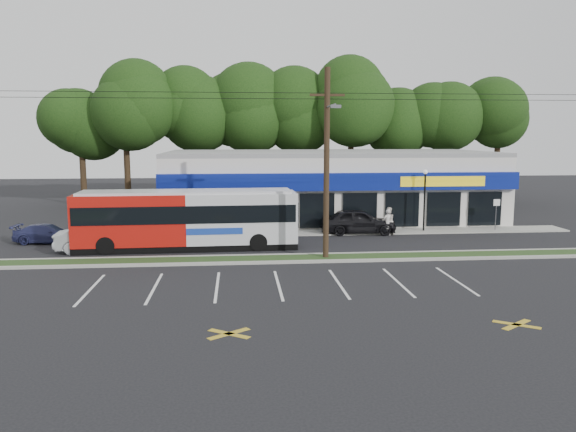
{
  "coord_description": "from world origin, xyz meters",
  "views": [
    {
      "loc": [
        -1.66,
        -28.04,
        6.57
      ],
      "look_at": [
        1.34,
        5.0,
        1.77
      ],
      "focal_mm": 35.0,
      "sensor_mm": 36.0,
      "label": 1
    }
  ],
  "objects_px": {
    "lamp_post": "(425,193)",
    "car_blue": "(48,234)",
    "car_silver": "(100,238)",
    "utility_pole": "(324,157)",
    "car_dark": "(358,221)",
    "sign_post": "(496,209)",
    "metrobus": "(187,218)",
    "pedestrian_a": "(387,222)",
    "pedestrian_b": "(388,221)"
  },
  "relations": [
    {
      "from": "car_silver",
      "to": "pedestrian_a",
      "type": "distance_m",
      "value": 17.96
    },
    {
      "from": "lamp_post",
      "to": "car_dark",
      "type": "xyz_separation_m",
      "value": [
        -4.6,
        -0.3,
        -1.82
      ]
    },
    {
      "from": "utility_pole",
      "to": "lamp_post",
      "type": "relative_size",
      "value": 11.76
    },
    {
      "from": "lamp_post",
      "to": "car_silver",
      "type": "xyz_separation_m",
      "value": [
        -20.46,
        -4.73,
        -1.88
      ]
    },
    {
      "from": "utility_pole",
      "to": "pedestrian_b",
      "type": "xyz_separation_m",
      "value": [
        5.45,
        6.99,
        -4.49
      ]
    },
    {
      "from": "metrobus",
      "to": "pedestrian_b",
      "type": "xyz_separation_m",
      "value": [
        12.85,
        3.42,
        -0.88
      ]
    },
    {
      "from": "car_silver",
      "to": "pedestrian_a",
      "type": "height_order",
      "value": "pedestrian_a"
    },
    {
      "from": "utility_pole",
      "to": "sign_post",
      "type": "bearing_deg",
      "value": 30.15
    },
    {
      "from": "car_blue",
      "to": "pedestrian_b",
      "type": "distance_m",
      "value": 21.59
    },
    {
      "from": "sign_post",
      "to": "pedestrian_a",
      "type": "height_order",
      "value": "sign_post"
    },
    {
      "from": "metrobus",
      "to": "lamp_post",
      "type": "bearing_deg",
      "value": 13.69
    },
    {
      "from": "sign_post",
      "to": "car_dark",
      "type": "xyz_separation_m",
      "value": [
        -9.6,
        -0.07,
        -0.7
      ]
    },
    {
      "from": "car_dark",
      "to": "lamp_post",
      "type": "bearing_deg",
      "value": -82.74
    },
    {
      "from": "utility_pole",
      "to": "pedestrian_b",
      "type": "height_order",
      "value": "utility_pole"
    },
    {
      "from": "utility_pole",
      "to": "car_blue",
      "type": "bearing_deg",
      "value": 159.35
    },
    {
      "from": "pedestrian_a",
      "to": "metrobus",
      "type": "bearing_deg",
      "value": -12.08
    },
    {
      "from": "pedestrian_a",
      "to": "pedestrian_b",
      "type": "height_order",
      "value": "pedestrian_b"
    },
    {
      "from": "sign_post",
      "to": "pedestrian_a",
      "type": "distance_m",
      "value": 7.94
    },
    {
      "from": "lamp_post",
      "to": "car_blue",
      "type": "bearing_deg",
      "value": -175.76
    },
    {
      "from": "lamp_post",
      "to": "car_blue",
      "type": "xyz_separation_m",
      "value": [
        -24.29,
        -1.8,
        -2.09
      ]
    },
    {
      "from": "sign_post",
      "to": "car_blue",
      "type": "relative_size",
      "value": 0.56
    },
    {
      "from": "sign_post",
      "to": "utility_pole",
      "type": "bearing_deg",
      "value": -149.85
    },
    {
      "from": "utility_pole",
      "to": "car_silver",
      "type": "height_order",
      "value": "utility_pole"
    },
    {
      "from": "metrobus",
      "to": "car_blue",
      "type": "distance_m",
      "value": 9.15
    },
    {
      "from": "utility_pole",
      "to": "lamp_post",
      "type": "distance_m",
      "value": 11.67
    },
    {
      "from": "utility_pole",
      "to": "car_blue",
      "type": "relative_size",
      "value": 12.48
    },
    {
      "from": "pedestrian_b",
      "to": "pedestrian_a",
      "type": "bearing_deg",
      "value": 56.78
    },
    {
      "from": "car_blue",
      "to": "pedestrian_b",
      "type": "height_order",
      "value": "pedestrian_b"
    },
    {
      "from": "utility_pole",
      "to": "lamp_post",
      "type": "xyz_separation_m",
      "value": [
        8.17,
        7.87,
        -2.74
      ]
    },
    {
      "from": "utility_pole",
      "to": "pedestrian_b",
      "type": "relative_size",
      "value": 27.04
    },
    {
      "from": "metrobus",
      "to": "car_silver",
      "type": "bearing_deg",
      "value": -176.77
    },
    {
      "from": "car_dark",
      "to": "car_blue",
      "type": "distance_m",
      "value": 19.75
    },
    {
      "from": "lamp_post",
      "to": "sign_post",
      "type": "relative_size",
      "value": 1.91
    },
    {
      "from": "car_silver",
      "to": "pedestrian_b",
      "type": "relative_size",
      "value": 2.6
    },
    {
      "from": "pedestrian_a",
      "to": "lamp_post",
      "type": "bearing_deg",
      "value": 176.61
    },
    {
      "from": "utility_pole",
      "to": "car_dark",
      "type": "relative_size",
      "value": 9.98
    },
    {
      "from": "utility_pole",
      "to": "car_silver",
      "type": "bearing_deg",
      "value": 165.64
    },
    {
      "from": "car_dark",
      "to": "car_silver",
      "type": "xyz_separation_m",
      "value": [
        -15.86,
        -4.43,
        -0.06
      ]
    },
    {
      "from": "car_silver",
      "to": "car_dark",
      "type": "bearing_deg",
      "value": -78.65
    },
    {
      "from": "pedestrian_b",
      "to": "utility_pole",
      "type": "bearing_deg",
      "value": 42.69
    },
    {
      "from": "car_dark",
      "to": "car_blue",
      "type": "height_order",
      "value": "car_dark"
    },
    {
      "from": "sign_post",
      "to": "pedestrian_a",
      "type": "xyz_separation_m",
      "value": [
        -7.85,
        -0.96,
        -0.68
      ]
    },
    {
      "from": "lamp_post",
      "to": "car_dark",
      "type": "distance_m",
      "value": 4.95
    },
    {
      "from": "car_silver",
      "to": "car_blue",
      "type": "height_order",
      "value": "car_silver"
    },
    {
      "from": "lamp_post",
      "to": "car_silver",
      "type": "distance_m",
      "value": 21.08
    },
    {
      "from": "utility_pole",
      "to": "pedestrian_a",
      "type": "height_order",
      "value": "utility_pole"
    },
    {
      "from": "car_silver",
      "to": "car_blue",
      "type": "xyz_separation_m",
      "value": [
        -3.82,
        2.93,
        -0.21
      ]
    },
    {
      "from": "car_dark",
      "to": "car_silver",
      "type": "bearing_deg",
      "value": 109.12
    },
    {
      "from": "metrobus",
      "to": "car_blue",
      "type": "height_order",
      "value": "metrobus"
    },
    {
      "from": "car_silver",
      "to": "pedestrian_a",
      "type": "xyz_separation_m",
      "value": [
        17.61,
        3.54,
        0.08
      ]
    }
  ]
}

